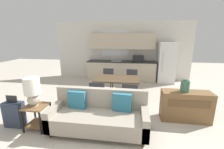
# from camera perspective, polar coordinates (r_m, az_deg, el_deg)

# --- Properties ---
(ground_plane) EXTENTS (20.00, 20.00, 0.00)m
(ground_plane) POSITION_cam_1_polar(r_m,az_deg,el_deg) (3.32, -3.11, -22.75)
(ground_plane) COLOR beige
(wall_back) EXTENTS (6.40, 0.07, 2.70)m
(wall_back) POSITION_cam_1_polar(r_m,az_deg,el_deg) (7.28, 3.82, 9.08)
(wall_back) COLOR silver
(wall_back) RESTS_ON ground_plane
(kitchen_counter) EXTENTS (3.17, 0.65, 2.15)m
(kitchen_counter) POSITION_cam_1_polar(r_m,az_deg,el_deg) (7.05, 3.73, 4.72)
(kitchen_counter) COLOR beige
(kitchen_counter) RESTS_ON ground_plane
(refrigerator) EXTENTS (0.72, 0.77, 1.78)m
(refrigerator) POSITION_cam_1_polar(r_m,az_deg,el_deg) (7.05, 19.90, 4.29)
(refrigerator) COLOR white
(refrigerator) RESTS_ON ground_plane
(dining_table) EXTENTS (1.38, 0.89, 0.72)m
(dining_table) POSITION_cam_1_polar(r_m,az_deg,el_deg) (4.76, 1.92, -2.12)
(dining_table) COLOR brown
(dining_table) RESTS_ON ground_plane
(couch) EXTENTS (2.06, 0.80, 0.88)m
(couch) POSITION_cam_1_polar(r_m,az_deg,el_deg) (3.38, -4.91, -15.22)
(couch) COLOR #3D2D1E
(couch) RESTS_ON ground_plane
(side_table) EXTENTS (0.46, 0.46, 0.54)m
(side_table) POSITION_cam_1_polar(r_m,az_deg,el_deg) (3.79, -26.72, -13.00)
(side_table) COLOR brown
(side_table) RESTS_ON ground_plane
(table_lamp) EXTENTS (0.33, 0.33, 0.63)m
(table_lamp) POSITION_cam_1_polar(r_m,az_deg,el_deg) (3.60, -28.09, -5.27)
(table_lamp) COLOR #B2A893
(table_lamp) RESTS_ON side_table
(credenza) EXTENTS (1.15, 0.41, 0.73)m
(credenza) POSITION_cam_1_polar(r_m,az_deg,el_deg) (4.12, 26.19, -10.69)
(credenza) COLOR brown
(credenza) RESTS_ON ground_plane
(vase) EXTENTS (0.20, 0.20, 0.30)m
(vase) POSITION_cam_1_polar(r_m,az_deg,el_deg) (3.92, 26.04, -3.98)
(vase) COLOR #336047
(vase) RESTS_ON credenza
(dining_chair_near_left) EXTENTS (0.42, 0.42, 0.84)m
(dining_chair_near_left) POSITION_cam_1_polar(r_m,az_deg,el_deg) (4.16, -5.39, -7.31)
(dining_chair_near_left) COLOR #38383D
(dining_chair_near_left) RESTS_ON ground_plane
(dining_chair_far_right) EXTENTS (0.46, 0.46, 0.84)m
(dining_chair_far_right) POSITION_cam_1_polar(r_m,az_deg,el_deg) (5.53, 7.40, -1.90)
(dining_chair_far_right) COLOR #38383D
(dining_chair_far_right) RESTS_ON ground_plane
(dining_chair_far_left) EXTENTS (0.44, 0.44, 0.84)m
(dining_chair_far_left) POSITION_cam_1_polar(r_m,az_deg,el_deg) (5.62, -1.67, -1.51)
(dining_chair_far_left) COLOR #38383D
(dining_chair_far_left) RESTS_ON ground_plane
(dining_chair_near_right) EXTENTS (0.45, 0.45, 0.84)m
(dining_chair_near_right) POSITION_cam_1_polar(r_m,az_deg,el_deg) (4.05, 6.87, -8.00)
(dining_chair_near_right) COLOR #38383D
(dining_chair_near_right) RESTS_ON ground_plane
(suitcase) EXTENTS (0.42, 0.22, 0.74)m
(suitcase) POSITION_cam_1_polar(r_m,az_deg,el_deg) (4.15, -33.21, -12.48)
(suitcase) COLOR #2D384C
(suitcase) RESTS_ON ground_plane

